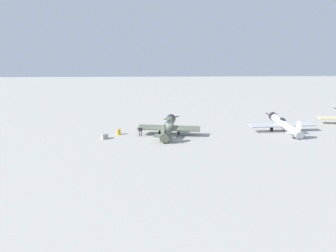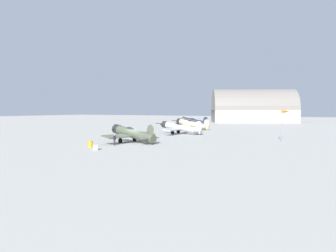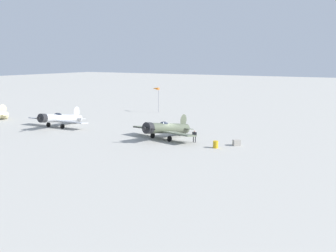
{
  "view_description": "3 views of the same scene",
  "coord_description": "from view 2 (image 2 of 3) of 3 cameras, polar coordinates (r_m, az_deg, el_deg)",
  "views": [
    {
      "loc": [
        2.65,
        42.69,
        11.84
      ],
      "look_at": [
        0.0,
        -0.0,
        1.8
      ],
      "focal_mm": 28.76,
      "sensor_mm": 36.0,
      "label": 1
    },
    {
      "loc": [
        44.55,
        30.47,
        5.54
      ],
      "look_at": [
        -22.39,
        -5.84,
        1.6
      ],
      "focal_mm": 35.29,
      "sensor_mm": 36.0,
      "label": 2
    },
    {
      "loc": [
        25.41,
        -43.53,
        11.36
      ],
      "look_at": [
        0.0,
        -0.0,
        1.8
      ],
      "focal_mm": 37.73,
      "sensor_mm": 36.0,
      "label": 3
    }
  ],
  "objects": [
    {
      "name": "ground_plane",
      "position": [
        54.25,
        -5.87,
        -2.91
      ],
      "size": [
        400.0,
        400.0,
        0.0
      ],
      "primitive_type": "plane",
      "color": "#A8A59E"
    },
    {
      "name": "airplane_foreground",
      "position": [
        54.47,
        -6.24,
        -1.3
      ],
      "size": [
        10.66,
        9.95,
        3.23
      ],
      "rotation": [
        0.0,
        0.0,
        4.52
      ],
      "color": "#4C5442",
      "rests_on": "ground_plane"
    },
    {
      "name": "airplane_mid_apron",
      "position": [
        72.56,
        2.11,
        -0.28
      ],
      "size": [
        11.92,
        10.93,
        3.06
      ],
      "rotation": [
        0.0,
        0.0,
        4.77
      ],
      "color": "#B7BABF",
      "rests_on": "ground_plane"
    },
    {
      "name": "airplane_far_line",
      "position": [
        89.19,
        4.13,
        0.33
      ],
      "size": [
        12.63,
        11.65,
        3.01
      ],
      "rotation": [
        0.0,
        0.0,
        4.53
      ],
      "color": "beige",
      "rests_on": "ground_plane"
    },
    {
      "name": "airplane_outer_stand",
      "position": [
        111.53,
        4.45,
        0.8
      ],
      "size": [
        12.95,
        9.62,
        3.36
      ],
      "rotation": [
        0.0,
        0.0,
        5.01
      ],
      "color": "#1E2338",
      "rests_on": "ground_plane"
    },
    {
      "name": "ground_crew_mechanic",
      "position": [
        50.8,
        -9.23,
        -2.17
      ],
      "size": [
        0.66,
        0.28,
        1.7
      ],
      "rotation": [
        0.0,
        0.0,
        4.83
      ],
      "color": "#2D2D33",
      "rests_on": "ground_plane"
    },
    {
      "name": "equipment_crate",
      "position": [
        45.74,
        -12.43,
        -3.56
      ],
      "size": [
        1.17,
        1.14,
        0.8
      ],
      "rotation": [
        0.0,
        0.0,
        0.71
      ],
      "color": "#9E998E",
      "rests_on": "ground_plane"
    },
    {
      "name": "fuel_drum",
      "position": [
        48.89,
        -13.25,
        -3.08
      ],
      "size": [
        0.69,
        0.69,
        0.93
      ],
      "color": "gold",
      "rests_on": "ground_plane"
    },
    {
      "name": "windsock_mast",
      "position": [
        60.69,
        19.64,
        2.23
      ],
      "size": [
        2.31,
        1.39,
        5.4
      ],
      "color": "gray",
      "rests_on": "ground_plane"
    },
    {
      "name": "distant_hangar",
      "position": [
        141.37,
        14.47,
        2.46
      ],
      "size": [
        29.82,
        37.17,
        17.13
      ],
      "rotation": [
        0.0,
        0.0,
        5.16
      ],
      "color": "#ADA393",
      "rests_on": "ground_plane"
    }
  ]
}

